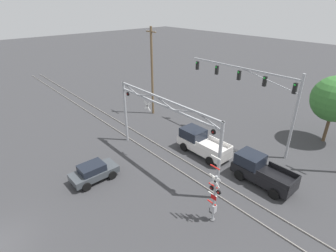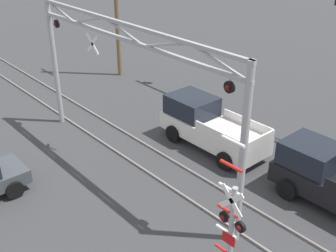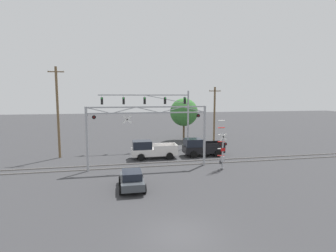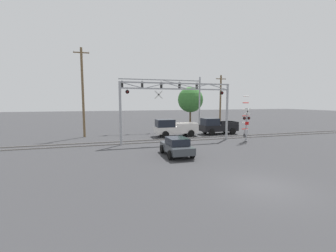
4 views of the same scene
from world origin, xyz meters
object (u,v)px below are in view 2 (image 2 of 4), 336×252
at_px(crossing_gantry, 125,72).
at_px(traffic_signal_span, 333,15).
at_px(crossing_signal_mast, 229,242).
at_px(pickup_truck_lead, 208,125).
at_px(pickup_truck_following, 332,179).

distance_m(crossing_gantry, traffic_signal_span, 9.95).
distance_m(crossing_gantry, crossing_signal_mast, 7.94).
xyz_separation_m(pickup_truck_lead, pickup_truck_following, (6.23, 0.22, -0.00)).
bearing_deg(crossing_signal_mast, traffic_signal_span, 109.53).
height_order(crossing_gantry, pickup_truck_lead, crossing_gantry).
bearing_deg(pickup_truck_lead, crossing_signal_mast, -42.44).
height_order(crossing_gantry, crossing_signal_mast, crossing_gantry).
height_order(crossing_gantry, traffic_signal_span, traffic_signal_span).
bearing_deg(crossing_gantry, crossing_signal_mast, -14.65).
distance_m(crossing_signal_mast, pickup_truck_following, 6.17).
relative_size(pickup_truck_lead, pickup_truck_following, 1.08).
distance_m(crossing_signal_mast, traffic_signal_span, 12.50).
relative_size(crossing_gantry, pickup_truck_lead, 2.29).
bearing_deg(crossing_signal_mast, pickup_truck_lead, 137.56).
bearing_deg(crossing_signal_mast, pickup_truck_following, 92.02).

